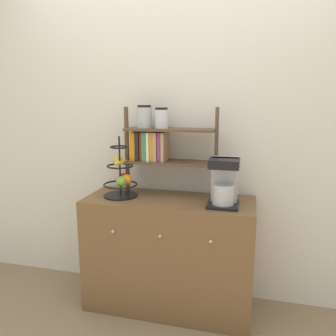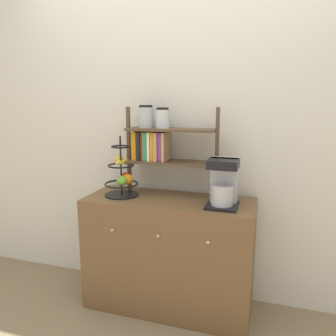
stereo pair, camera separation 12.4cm
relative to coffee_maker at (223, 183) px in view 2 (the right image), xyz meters
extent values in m
plane|color=#847051|center=(-0.38, -0.19, -0.97)|extent=(12.00, 12.00, 0.00)
cube|color=silver|center=(-0.38, 0.31, 0.33)|extent=(7.00, 0.05, 2.60)
cube|color=brown|center=(-0.38, 0.04, -0.56)|extent=(1.17, 0.45, 0.81)
sphere|color=#B2AD8C|center=(-0.70, -0.20, -0.33)|extent=(0.02, 0.02, 0.02)
sphere|color=#B2AD8C|center=(-0.38, -0.20, -0.33)|extent=(0.02, 0.02, 0.02)
sphere|color=#B2AD8C|center=(-0.05, -0.20, -0.33)|extent=(0.02, 0.02, 0.02)
cube|color=black|center=(0.00, -0.02, -0.14)|extent=(0.20, 0.22, 0.02)
cube|color=#B7B7BC|center=(0.00, 0.04, 0.01)|extent=(0.17, 0.09, 0.29)
cylinder|color=#B7B7BC|center=(0.00, -0.04, -0.07)|extent=(0.14, 0.14, 0.13)
cube|color=black|center=(0.00, -0.03, 0.13)|extent=(0.19, 0.18, 0.06)
cylinder|color=black|center=(-0.73, 0.02, -0.15)|extent=(0.24, 0.24, 0.01)
cylinder|color=black|center=(-0.73, 0.02, 0.07)|extent=(0.01, 0.01, 0.42)
torus|color=black|center=(-0.73, 0.02, -0.07)|extent=(0.24, 0.24, 0.01)
torus|color=black|center=(-0.73, 0.02, 0.07)|extent=(0.19, 0.19, 0.01)
torus|color=black|center=(-0.73, 0.02, 0.20)|extent=(0.13, 0.13, 0.01)
sphere|color=red|center=(-0.73, 0.08, -0.03)|extent=(0.07, 0.07, 0.07)
sphere|color=#6BAD33|center=(-0.70, -0.03, -0.03)|extent=(0.07, 0.07, 0.07)
sphere|color=orange|center=(-0.68, 0.02, -0.03)|extent=(0.08, 0.08, 0.08)
ellipsoid|color=yellow|center=(-0.73, 0.05, 0.09)|extent=(0.06, 0.15, 0.04)
sphere|color=gold|center=(-0.75, 0.05, 0.10)|extent=(0.07, 0.07, 0.07)
cube|color=brown|center=(-0.72, 0.15, 0.16)|extent=(0.02, 0.02, 0.63)
cube|color=brown|center=(-0.07, 0.15, 0.16)|extent=(0.02, 0.02, 0.63)
cube|color=brown|center=(-0.40, 0.15, 0.09)|extent=(0.63, 0.20, 0.02)
cube|color=brown|center=(-0.40, 0.15, 0.32)|extent=(0.63, 0.20, 0.02)
cube|color=orange|center=(-0.66, 0.15, 0.20)|extent=(0.03, 0.14, 0.20)
cube|color=black|center=(-0.62, 0.15, 0.20)|extent=(0.03, 0.16, 0.20)
cube|color=red|center=(-0.60, 0.15, 0.20)|extent=(0.02, 0.13, 0.20)
cube|color=#2D8C47|center=(-0.57, 0.15, 0.20)|extent=(0.03, 0.16, 0.20)
cube|color=white|center=(-0.54, 0.15, 0.20)|extent=(0.02, 0.16, 0.20)
cube|color=orange|center=(-0.52, 0.15, 0.20)|extent=(0.02, 0.14, 0.20)
cube|color=tan|center=(-0.49, 0.15, 0.20)|extent=(0.03, 0.16, 0.20)
cube|color=#8C338C|center=(-0.46, 0.15, 0.20)|extent=(0.02, 0.14, 0.20)
cube|color=tan|center=(-0.44, 0.15, 0.20)|extent=(0.02, 0.16, 0.20)
cylinder|color=#ADB2B7|center=(-0.59, 0.15, 0.40)|extent=(0.11, 0.11, 0.14)
cylinder|color=black|center=(-0.59, 0.15, 0.48)|extent=(0.10, 0.10, 0.02)
cylinder|color=silver|center=(-0.46, 0.15, 0.39)|extent=(0.10, 0.10, 0.13)
cylinder|color=black|center=(-0.46, 0.15, 0.46)|extent=(0.09, 0.09, 0.02)
camera|label=1|loc=(0.15, -2.08, 0.50)|focal=35.00mm
camera|label=2|loc=(0.27, -2.04, 0.50)|focal=35.00mm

